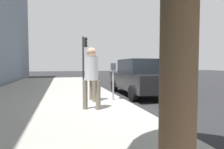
{
  "coord_description": "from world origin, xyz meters",
  "views": [
    {
      "loc": [
        -6.38,
        2.37,
        1.49
      ],
      "look_at": [
        1.1,
        0.28,
        1.09
      ],
      "focal_mm": 29.15,
      "sensor_mm": 36.0,
      "label": 1
    }
  ],
  "objects_px": {
    "traffic_signal": "(84,51)",
    "parking_meter": "(113,74)",
    "pedestrian_bystander": "(91,72)",
    "pedestrian_at_meter": "(93,73)",
    "parked_sedan_near": "(139,77)"
  },
  "relations": [
    {
      "from": "pedestrian_at_meter",
      "to": "parked_sedan_near",
      "type": "xyz_separation_m",
      "value": [
        1.54,
        -2.58,
        -0.3
      ]
    },
    {
      "from": "parking_meter",
      "to": "traffic_signal",
      "type": "relative_size",
      "value": 0.39
    },
    {
      "from": "parked_sedan_near",
      "to": "traffic_signal",
      "type": "bearing_deg",
      "value": 16.9
    },
    {
      "from": "parking_meter",
      "to": "traffic_signal",
      "type": "distance_m",
      "value": 8.04
    },
    {
      "from": "pedestrian_at_meter",
      "to": "parked_sedan_near",
      "type": "relative_size",
      "value": 0.4
    },
    {
      "from": "pedestrian_at_meter",
      "to": "traffic_signal",
      "type": "distance_m",
      "value": 8.02
    },
    {
      "from": "parking_meter",
      "to": "pedestrian_bystander",
      "type": "bearing_deg",
      "value": 140.32
    },
    {
      "from": "pedestrian_bystander",
      "to": "traffic_signal",
      "type": "distance_m",
      "value": 9.31
    },
    {
      "from": "parking_meter",
      "to": "traffic_signal",
      "type": "height_order",
      "value": "traffic_signal"
    },
    {
      "from": "pedestrian_bystander",
      "to": "parking_meter",
      "type": "bearing_deg",
      "value": -14.35
    },
    {
      "from": "traffic_signal",
      "to": "parking_meter",
      "type": "bearing_deg",
      "value": -179.1
    },
    {
      "from": "parking_meter",
      "to": "traffic_signal",
      "type": "bearing_deg",
      "value": 0.9
    },
    {
      "from": "pedestrian_at_meter",
      "to": "parked_sedan_near",
      "type": "bearing_deg",
      "value": 22.71
    },
    {
      "from": "pedestrian_at_meter",
      "to": "pedestrian_bystander",
      "type": "distance_m",
      "value": 1.32
    },
    {
      "from": "pedestrian_bystander",
      "to": "pedestrian_at_meter",
      "type": "bearing_deg",
      "value": 14.08
    }
  ]
}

